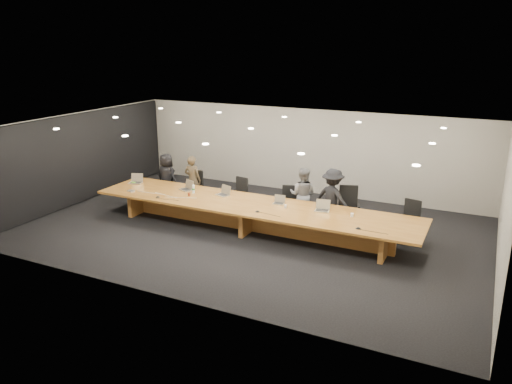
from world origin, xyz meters
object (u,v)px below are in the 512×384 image
Objects in this scene: person_c at (303,195)px; chair_left at (193,187)px; mic_right at (358,228)px; water_bottle at (193,189)px; person_a at (167,177)px; laptop_a at (136,179)px; chair_mid_left at (238,194)px; paper_cup_near at (285,206)px; conference_table at (251,212)px; chair_far_left at (165,184)px; person_d at (332,198)px; mic_center at (257,211)px; laptop_d at (279,200)px; paper_cup_far at (352,215)px; av_box at (131,191)px; chair_mid_right at (289,203)px; chair_far_right at (408,220)px; laptop_c at (222,190)px; laptop_b at (186,185)px; laptop_e at (322,206)px; person_b at (193,180)px; mic_left at (158,197)px; chair_right at (348,208)px.

chair_left is at bearing -3.47° from person_c.
water_bottle is at bearing 171.72° from mic_right.
person_a is 4.13× the size of laptop_a.
paper_cup_near is at bearing -18.64° from chair_mid_left.
conference_table is 3.98m from chair_far_left.
person_d is 13.29× the size of mic_center.
paper_cup_far is (2.03, -0.15, -0.07)m from laptop_d.
person_c is at bearing 31.44° from av_box.
paper_cup_near is 0.66× the size of mic_right.
chair_mid_right is 3.30m from chair_far_right.
laptop_c is 3.90× the size of paper_cup_far.
person_c is at bearing 45.07° from laptop_c.
laptop_b reaches higher than av_box.
person_d reaches higher than laptop_e.
chair_mid_right is 3.23m from person_b.
paper_cup_near is (3.58, -1.16, 0.02)m from person_b.
mic_right is at bearing -8.28° from water_bottle.
laptop_c is at bearing 31.65° from mic_left.
chair_far_left is 4.53m from laptop_d.
chair_mid_right is 3.37× the size of laptop_d.
person_b reaches higher than paper_cup_near.
laptop_b is 0.39m from water_bottle.
laptop_e reaches higher than mic_right.
chair_far_left is at bearing 162.48° from chair_right.
laptop_b is at bearing 41.05° from av_box.
water_bottle is 1.84m from av_box.
person_b is at bearing 159.43° from laptop_e.
chair_mid_left is 1.43m from water_bottle.
laptop_c reaches higher than chair_mid_left.
laptop_b is at bearing 175.76° from paper_cup_near.
mic_left is (0.04, -1.84, 0.23)m from chair_left.
chair_mid_left is 2.82× the size of laptop_c.
conference_table is at bearing -176.09° from paper_cup_far.
person_d is at bearing -173.83° from person_a.
paper_cup_near is (-0.92, -1.11, -0.03)m from person_d.
laptop_b is at bearing 170.71° from mic_right.
chair_far_right reaches higher than mic_center.
paper_cup_far is 6.35m from av_box.
chair_left reaches higher than laptop_b.
laptop_d is (3.29, -0.92, 0.09)m from person_b.
laptop_c is 1.90× the size of av_box.
laptop_e is (2.96, -1.01, 0.38)m from chair_mid_left.
chair_mid_right is 8.18× the size of mic_left.
laptop_e is 4.16× the size of paper_cup_near.
chair_far_left is 2.67m from chair_mid_left.
person_b is 1.72m from laptop_a.
chair_far_left is 1.16m from laptop_a.
laptop_e is 1.90× the size of av_box.
conference_table is 2.92m from person_b.
person_d is at bearing 15.12° from water_bottle.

